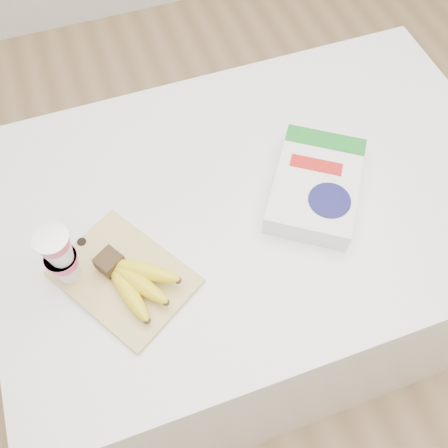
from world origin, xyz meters
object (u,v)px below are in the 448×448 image
Objects in this scene: bananas at (134,280)px; cereal_box at (316,185)px; table at (250,277)px; yogurt_stack at (60,256)px; cutting_board at (124,277)px.

bananas is 0.56× the size of cereal_box.
table is 7.76× the size of yogurt_stack.
table is at bearing 22.31° from bananas.
cereal_box is (0.46, 0.07, 0.02)m from cutting_board.
bananas is at bearing -28.67° from yogurt_stack.
cereal_box is (0.12, -0.04, 0.49)m from table.
bananas is at bearing -133.70° from cereal_box.
bananas is 1.17× the size of yogurt_stack.
bananas reaches higher than cereal_box.
table is 0.58m from cutting_board.
yogurt_stack is (-0.12, 0.06, 0.06)m from bananas.
cereal_box is (0.56, 0.03, -0.07)m from yogurt_stack.
cutting_board is 0.14m from yogurt_stack.
bananas is (0.02, -0.03, 0.03)m from cutting_board.
yogurt_stack reaches higher than cutting_board.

